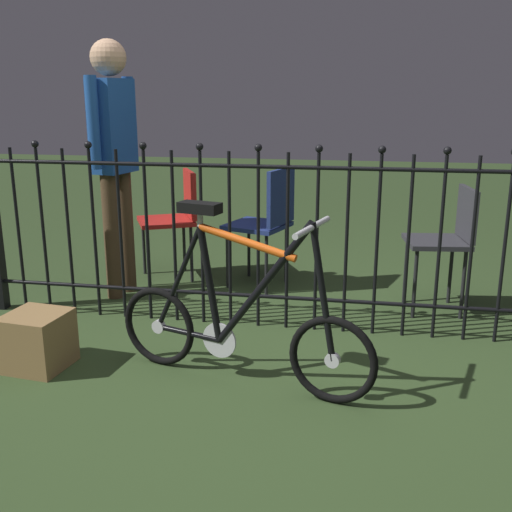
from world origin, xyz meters
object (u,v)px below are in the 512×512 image
chair_red (176,213)px  display_crate (38,340)px  bicycle (239,322)px  chair_charcoal (448,235)px  chair_navy (267,216)px  person_visitor (114,147)px

chair_red → display_crate: size_ratio=2.78×
bicycle → chair_red: bearing=116.9°
chair_charcoal → chair_red: 1.96m
chair_red → chair_charcoal: bearing=-11.8°
chair_navy → chair_red: chair_navy is taller
bicycle → chair_charcoal: bearing=48.1°
bicycle → chair_charcoal: 1.65m
bicycle → chair_charcoal: (1.09, 1.22, 0.19)m
chair_charcoal → display_crate: size_ratio=2.75×
bicycle → chair_navy: bearing=94.2°
person_visitor → display_crate: person_visitor is taller
bicycle → display_crate: size_ratio=4.51×
chair_charcoal → chair_red: size_ratio=0.99×
bicycle → person_visitor: bearing=133.1°
display_crate → bicycle: bearing=1.1°
chair_navy → display_crate: chair_navy is taller
chair_red → display_crate: 1.69m
chair_navy → bicycle: bearing=-85.8°
chair_navy → person_visitor: (-0.98, -0.34, 0.50)m
chair_red → display_crate: chair_red is taller
bicycle → display_crate: bicycle is taller
chair_navy → chair_charcoal: 1.24m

